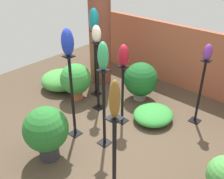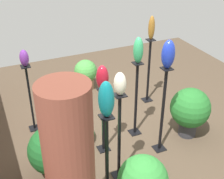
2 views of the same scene
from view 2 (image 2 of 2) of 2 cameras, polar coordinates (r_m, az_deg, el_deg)
ground_plane at (r=5.83m, az=1.76°, el=-8.65°), size 8.00×8.00×0.00m
pedestal_teal at (r=4.19m, az=-0.93°, el=-14.21°), size 0.20×0.20×1.53m
pedestal_jade at (r=5.57m, az=4.40°, el=-2.37°), size 0.20×0.20×1.44m
pedestal_cobalt at (r=5.20m, az=9.21°, el=-4.48°), size 0.20×0.20×1.57m
pedestal_ruby at (r=5.23m, az=-1.63°, el=-6.19°), size 0.20×0.20×1.20m
pedestal_violet at (r=5.89m, az=-14.64°, el=-2.12°), size 0.20×0.20×1.32m
pedestal_ivory at (r=4.64m, az=1.32°, el=-9.44°), size 0.20×0.20×1.49m
pedestal_bronze at (r=6.63m, az=6.70°, el=2.90°), size 0.20×0.20×1.41m
art_vase_teal at (r=3.54m, az=-1.06°, el=-1.81°), size 0.21×0.19×0.46m
art_vase_jade at (r=5.12m, az=4.83°, el=7.18°), size 0.17×0.17×0.45m
art_vase_cobalt at (r=4.70m, az=10.24°, el=6.36°), size 0.19×0.21×0.45m
art_vase_ruby at (r=4.78m, az=-1.77°, el=2.17°), size 0.20×0.20×0.41m
art_vase_violet at (r=5.50m, az=-15.77°, el=5.57°), size 0.15×0.16×0.30m
art_vase_ivory at (r=4.10m, az=1.47°, el=1.06°), size 0.18×0.17×0.33m
art_vase_bronze at (r=6.25m, az=7.24°, el=11.13°), size 0.13×0.13×0.48m
potted_plant_front_right at (r=7.23m, az=-4.83°, el=3.03°), size 0.52×0.52×0.70m
potted_plant_front_left at (r=5.75m, az=14.09°, el=-3.54°), size 0.72×0.72×0.95m
potted_plant_back_center at (r=4.87m, az=-10.79°, el=-10.90°), size 0.75×0.75×0.88m
foliage_bed_west at (r=5.71m, az=-7.42°, el=-8.23°), size 0.77×0.83×0.26m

